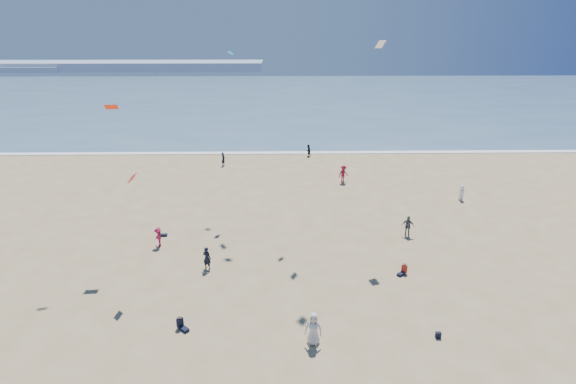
{
  "coord_description": "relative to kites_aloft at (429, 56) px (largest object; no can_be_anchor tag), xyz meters",
  "views": [
    {
      "loc": [
        1.61,
        -12.58,
        15.63
      ],
      "look_at": [
        2.0,
        8.0,
        8.07
      ],
      "focal_mm": 28.0,
      "sensor_mm": 36.0,
      "label": 1
    }
  ],
  "objects": [
    {
      "name": "standing_flyers",
      "position": [
        -4.68,
        1.94,
        -13.39
      ],
      "size": [
        37.12,
        54.37,
        1.86
      ],
      "color": "#BA1A3E",
      "rests_on": "ground"
    },
    {
      "name": "kites_aloft",
      "position": [
        0.0,
        0.0,
        0.0
      ],
      "size": [
        50.55,
        39.26,
        29.31
      ],
      "color": "orange",
      "rests_on": "ground"
    },
    {
      "name": "headland_near",
      "position": [
        -109.6,
        152.79,
        -13.23
      ],
      "size": [
        40.0,
        14.0,
        2.0
      ],
      "primitive_type": "cube",
      "color": "#7A8EA8",
      "rests_on": "ground"
    },
    {
      "name": "headland_far",
      "position": [
        -69.6,
        157.79,
        -12.63
      ],
      "size": [
        110.0,
        20.0,
        3.2
      ],
      "primitive_type": "cube",
      "color": "#7A8EA8",
      "rests_on": "ground"
    },
    {
      "name": "navy_bag",
      "position": [
        0.43,
        -5.07,
        -14.06
      ],
      "size": [
        0.28,
        0.18,
        0.34
      ],
      "primitive_type": "cube",
      "color": "black",
      "rests_on": "ground"
    },
    {
      "name": "seated_group",
      "position": [
        -7.89,
        -4.65,
        -13.81
      ],
      "size": [
        18.92,
        25.81,
        0.84
      ],
      "color": "white",
      "rests_on": "ground"
    },
    {
      "name": "surf_line",
      "position": [
        -9.6,
        32.79,
        -14.19
      ],
      "size": [
        220.0,
        1.2,
        0.08
      ],
      "primitive_type": "cube",
      "color": "white",
      "rests_on": "ground"
    },
    {
      "name": "ocean",
      "position": [
        -9.6,
        82.79,
        -14.2
      ],
      "size": [
        220.0,
        100.0,
        0.06
      ],
      "primitive_type": "cube",
      "color": "#476B84",
      "rests_on": "ground"
    }
  ]
}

